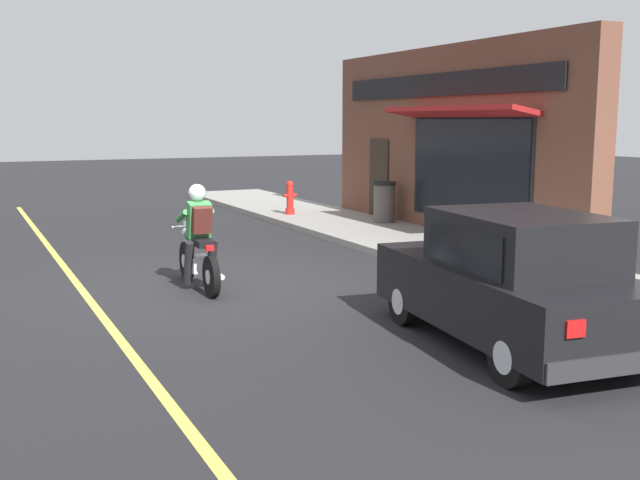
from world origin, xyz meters
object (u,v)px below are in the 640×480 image
fire_hydrant (290,198)px  trash_bin (384,202)px  car_hatchback (511,281)px  motorcycle_with_rider (198,245)px

fire_hydrant → trash_bin: bearing=-59.0°
car_hatchback → fire_hydrant: 11.55m
trash_bin → fire_hydrant: (-1.44, 2.39, -0.06)m
motorcycle_with_rider → trash_bin: motorcycle_with_rider is taller
car_hatchback → trash_bin: size_ratio=4.03×
trash_bin → car_hatchback: bearing=-112.3°
motorcycle_with_rider → car_hatchback: bearing=-62.9°
car_hatchback → fire_hydrant: car_hatchback is taller
trash_bin → fire_hydrant: size_ratio=1.11×
motorcycle_with_rider → car_hatchback: motorcycle_with_rider is taller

